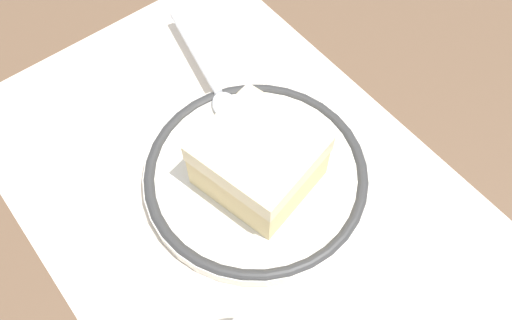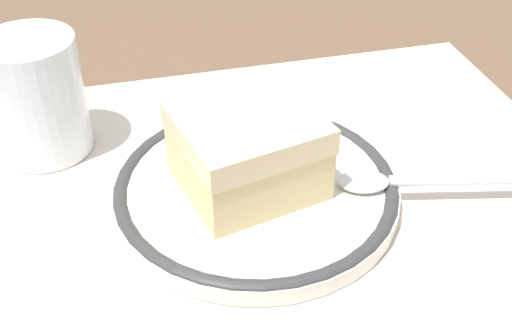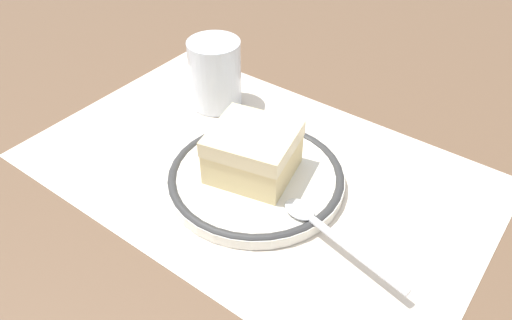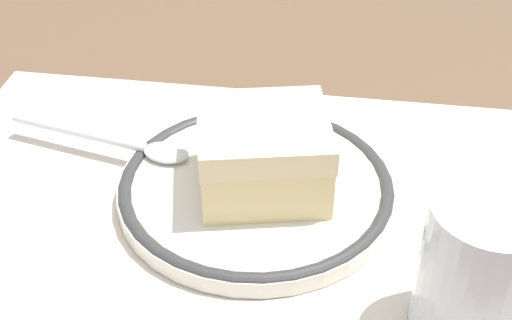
{
  "view_description": "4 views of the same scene",
  "coord_description": "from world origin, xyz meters",
  "px_view_note": "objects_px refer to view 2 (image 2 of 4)",
  "views": [
    {
      "loc": [
        0.16,
        -0.12,
        0.41
      ],
      "look_at": [
        -0.02,
        0.02,
        0.03
      ],
      "focal_mm": 37.65,
      "sensor_mm": 36.0,
      "label": 1
    },
    {
      "loc": [
        0.07,
        0.35,
        0.29
      ],
      "look_at": [
        -0.02,
        0.02,
        0.03
      ],
      "focal_mm": 45.26,
      "sensor_mm": 36.0,
      "label": 2
    },
    {
      "loc": [
        -0.26,
        0.34,
        0.37
      ],
      "look_at": [
        -0.02,
        0.02,
        0.03
      ],
      "focal_mm": 35.06,
      "sensor_mm": 36.0,
      "label": 3
    },
    {
      "loc": [
        0.04,
        -0.37,
        0.33
      ],
      "look_at": [
        -0.02,
        0.02,
        0.03
      ],
      "focal_mm": 51.61,
      "sensor_mm": 36.0,
      "label": 4
    }
  ],
  "objects_px": {
    "spoon": "(420,181)",
    "cup": "(39,104)",
    "plate": "(256,189)",
    "cake_slice": "(248,151)"
  },
  "relations": [
    {
      "from": "cup",
      "to": "cake_slice",
      "type": "bearing_deg",
      "value": 144.45
    },
    {
      "from": "spoon",
      "to": "cup",
      "type": "distance_m",
      "value": 0.27
    },
    {
      "from": "plate",
      "to": "cake_slice",
      "type": "distance_m",
      "value": 0.03
    },
    {
      "from": "plate",
      "to": "spoon",
      "type": "height_order",
      "value": "spoon"
    },
    {
      "from": "plate",
      "to": "spoon",
      "type": "relative_size",
      "value": 1.31
    },
    {
      "from": "spoon",
      "to": "cup",
      "type": "bearing_deg",
      "value": -27.11
    },
    {
      "from": "cake_slice",
      "to": "plate",
      "type": "bearing_deg",
      "value": 162.87
    },
    {
      "from": "plate",
      "to": "cake_slice",
      "type": "relative_size",
      "value": 1.89
    },
    {
      "from": "cake_slice",
      "to": "spoon",
      "type": "xyz_separation_m",
      "value": [
        -0.11,
        0.03,
        -0.02
      ]
    },
    {
      "from": "spoon",
      "to": "cup",
      "type": "height_order",
      "value": "cup"
    }
  ]
}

